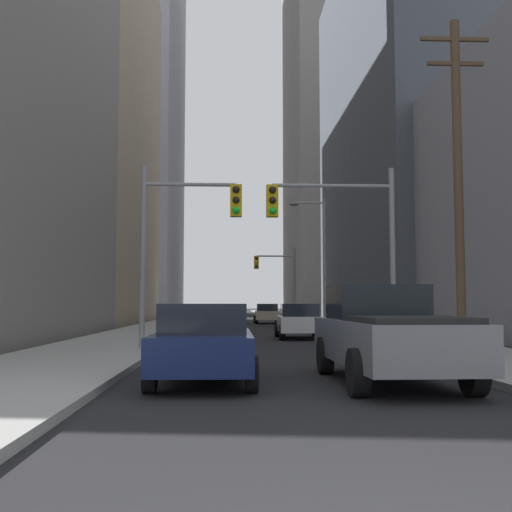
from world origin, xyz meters
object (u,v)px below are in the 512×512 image
(sedan_blue, at_px, (220,323))
(traffic_signal_far_right, at_px, (277,273))
(sedan_white, at_px, (299,321))
(sedan_silver, at_px, (223,314))
(sedan_navy, at_px, (204,343))
(sedan_beige, at_px, (267,313))
(pickup_truck_grey, at_px, (387,334))
(traffic_signal_near_right, at_px, (337,226))
(traffic_signal_near_left, at_px, (186,227))

(sedan_blue, bearing_deg, traffic_signal_far_right, 80.73)
(sedan_white, bearing_deg, sedan_silver, 99.71)
(sedan_navy, bearing_deg, sedan_beige, 84.55)
(traffic_signal_far_right, bearing_deg, sedan_blue, -99.27)
(sedan_blue, xyz_separation_m, sedan_white, (3.44, 3.01, 0.00))
(sedan_blue, bearing_deg, pickup_truck_grey, -74.80)
(sedan_blue, distance_m, sedan_silver, 23.47)
(sedan_beige, height_order, traffic_signal_near_right, traffic_signal_near_right)
(sedan_blue, bearing_deg, traffic_signal_near_left, -103.99)
(traffic_signal_far_right, bearing_deg, sedan_beige, -113.90)
(sedan_blue, height_order, sedan_beige, same)
(sedan_silver, height_order, sedan_beige, same)
(sedan_navy, xyz_separation_m, sedan_blue, (0.15, 12.43, 0.00))
(sedan_blue, height_order, traffic_signal_near_right, traffic_signal_near_right)
(pickup_truck_grey, bearing_deg, traffic_signal_near_right, 86.50)
(pickup_truck_grey, relative_size, sedan_blue, 1.28)
(pickup_truck_grey, height_order, sedan_white, pickup_truck_grey)
(sedan_silver, xyz_separation_m, traffic_signal_far_right, (4.35, 2.81, 3.25))
(sedan_silver, bearing_deg, traffic_signal_near_left, -92.07)
(traffic_signal_near_left, height_order, traffic_signal_near_right, same)
(pickup_truck_grey, distance_m, sedan_navy, 3.54)
(traffic_signal_near_right, bearing_deg, sedan_beige, 91.11)
(sedan_navy, relative_size, traffic_signal_near_right, 0.70)
(sedan_blue, relative_size, traffic_signal_near_left, 0.71)
(sedan_blue, xyz_separation_m, traffic_signal_far_right, (4.29, 26.28, 3.25))
(sedan_navy, height_order, sedan_silver, same)
(sedan_white, height_order, traffic_signal_far_right, traffic_signal_far_right)
(sedan_white, xyz_separation_m, traffic_signal_near_left, (-4.50, -7.29, 3.25))
(traffic_signal_near_right, bearing_deg, traffic_signal_far_right, 89.24)
(sedan_beige, xyz_separation_m, traffic_signal_near_left, (-4.40, -28.40, 3.25))
(sedan_navy, relative_size, sedan_beige, 0.99)
(pickup_truck_grey, xyz_separation_m, traffic_signal_far_right, (0.91, 38.73, 3.09))
(sedan_white, relative_size, sedan_beige, 1.00)
(pickup_truck_grey, xyz_separation_m, sedan_beige, (-0.05, 36.57, -0.16))
(sedan_silver, distance_m, traffic_signal_far_right, 6.11)
(sedan_white, bearing_deg, traffic_signal_far_right, 87.91)
(sedan_white, bearing_deg, traffic_signal_near_left, -121.70)
(sedan_navy, distance_m, sedan_beige, 36.72)
(traffic_signal_far_right, bearing_deg, sedan_white, -92.09)
(traffic_signal_near_right, bearing_deg, sedan_navy, -116.35)
(sedan_navy, relative_size, traffic_signal_near_left, 0.70)
(sedan_silver, relative_size, traffic_signal_near_left, 0.71)
(sedan_beige, height_order, traffic_signal_far_right, traffic_signal_far_right)
(sedan_navy, distance_m, traffic_signal_near_right, 9.67)
(sedan_navy, bearing_deg, pickup_truck_grey, -0.27)
(sedan_blue, bearing_deg, traffic_signal_near_right, -47.81)
(pickup_truck_grey, xyz_separation_m, sedan_silver, (-3.45, 35.92, -0.16))
(sedan_blue, bearing_deg, sedan_navy, -90.71)
(sedan_beige, distance_m, traffic_signal_near_right, 28.60)
(sedan_beige, bearing_deg, pickup_truck_grey, -89.92)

